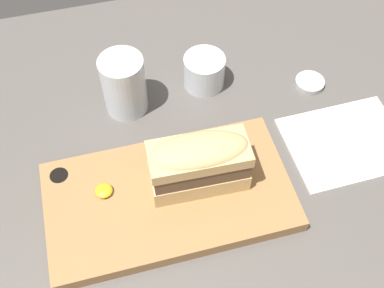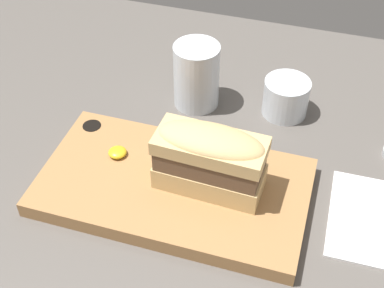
{
  "view_description": "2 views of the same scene",
  "coord_description": "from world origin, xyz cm",
  "px_view_note": "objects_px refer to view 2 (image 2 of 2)",
  "views": [
    {
      "loc": [
        -13.44,
        -42.3,
        71.07
      ],
      "look_at": [
        -2.46,
        -0.58,
        10.31
      ],
      "focal_mm": 45.0,
      "sensor_mm": 36.0,
      "label": 1
    },
    {
      "loc": [
        10.7,
        -54.6,
        61.51
      ],
      "look_at": [
        -5.26,
        -2.61,
        10.51
      ],
      "focal_mm": 50.0,
      "sensor_mm": 36.0,
      "label": 2
    }
  ],
  "objects_px": {
    "serving_board": "(173,187)",
    "water_glass": "(196,79)",
    "sandwich": "(210,157)",
    "wine_glass": "(286,99)"
  },
  "relations": [
    {
      "from": "serving_board",
      "to": "water_glass",
      "type": "height_order",
      "value": "water_glass"
    },
    {
      "from": "sandwich",
      "to": "wine_glass",
      "type": "height_order",
      "value": "sandwich"
    },
    {
      "from": "serving_board",
      "to": "sandwich",
      "type": "bearing_deg",
      "value": 9.62
    },
    {
      "from": "sandwich",
      "to": "water_glass",
      "type": "distance_m",
      "value": 0.22
    },
    {
      "from": "sandwich",
      "to": "wine_glass",
      "type": "xyz_separation_m",
      "value": [
        0.07,
        0.22,
        -0.05
      ]
    },
    {
      "from": "wine_glass",
      "to": "water_glass",
      "type": "bearing_deg",
      "value": -173.1
    },
    {
      "from": "water_glass",
      "to": "wine_glass",
      "type": "distance_m",
      "value": 0.16
    },
    {
      "from": "serving_board",
      "to": "wine_glass",
      "type": "height_order",
      "value": "wine_glass"
    },
    {
      "from": "serving_board",
      "to": "sandwich",
      "type": "xyz_separation_m",
      "value": [
        0.05,
        0.01,
        0.07
      ]
    },
    {
      "from": "water_glass",
      "to": "wine_glass",
      "type": "bearing_deg",
      "value": 6.9
    }
  ]
}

